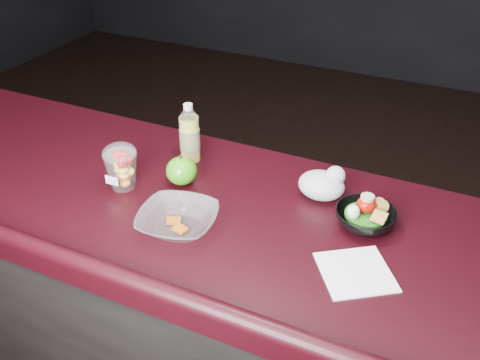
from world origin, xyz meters
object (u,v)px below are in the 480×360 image
object	(u,v)px
fruit_cup	(121,166)
snack_bowl	(365,216)
lemonade_bottle	(190,137)
green_apple	(181,171)
takeout_bowl	(178,220)

from	to	relation	value
fruit_cup	snack_bowl	size ratio (longest dim) A/B	0.77
lemonade_bottle	green_apple	size ratio (longest dim) A/B	2.02
fruit_cup	takeout_bowl	xyz separation A→B (m)	(0.24, -0.10, -0.05)
snack_bowl	takeout_bowl	xyz separation A→B (m)	(-0.43, -0.22, -0.00)
fruit_cup	takeout_bowl	size ratio (longest dim) A/B	0.59
lemonade_bottle	takeout_bowl	size ratio (longest dim) A/B	0.81
snack_bowl	green_apple	bearing A→B (deg)	-177.27
lemonade_bottle	snack_bowl	world-z (taller)	lemonade_bottle
lemonade_bottle	fruit_cup	distance (m)	0.24
green_apple	takeout_bowl	world-z (taller)	green_apple
green_apple	snack_bowl	xyz separation A→B (m)	(0.53, 0.03, -0.01)
lemonade_bottle	takeout_bowl	xyz separation A→B (m)	(0.14, -0.32, -0.05)
lemonade_bottle	fruit_cup	xyz separation A→B (m)	(-0.10, -0.22, -0.01)
green_apple	lemonade_bottle	bearing A→B (deg)	108.61
takeout_bowl	green_apple	bearing A→B (deg)	117.57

